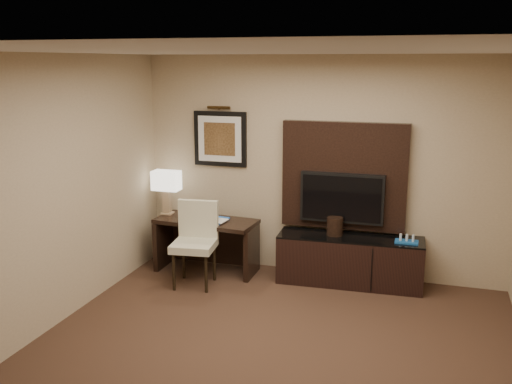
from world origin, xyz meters
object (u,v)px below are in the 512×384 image
at_px(desk, 207,245).
at_px(desk_chair, 194,245).
at_px(credenza, 350,260).
at_px(ice_bucket, 335,226).
at_px(table_lamp, 167,191).
at_px(desk_phone, 192,214).
at_px(tv, 342,198).
at_px(minibar_tray, 407,239).

distance_m(desk, desk_chair, 0.53).
bearing_deg(credenza, desk, -179.46).
distance_m(desk, ice_bucket, 1.65).
bearing_deg(table_lamp, ice_bucket, 0.46).
relative_size(desk_chair, table_lamp, 1.67).
bearing_deg(desk, desk_phone, 179.19).
bearing_deg(tv, ice_bucket, -113.41).
bearing_deg(tv, minibar_tray, -12.37).
height_order(desk, table_lamp, table_lamp).
height_order(table_lamp, minibar_tray, table_lamp).
relative_size(credenza, ice_bucket, 7.85).
xyz_separation_m(desk, ice_bucket, (1.61, 0.12, 0.36)).
relative_size(desk_phone, minibar_tray, 0.70).
relative_size(desk, desk_phone, 6.89).
xyz_separation_m(desk_chair, ice_bucket, (1.56, 0.61, 0.19)).
xyz_separation_m(credenza, table_lamp, (-2.38, -0.00, 0.69)).
relative_size(desk_phone, ice_bucket, 0.84).
bearing_deg(desk_phone, minibar_tray, 1.56).
distance_m(table_lamp, desk_phone, 0.47).
bearing_deg(credenza, desk_chair, -163.79).
bearing_deg(minibar_tray, desk, -178.41).
xyz_separation_m(desk_chair, table_lamp, (-0.63, 0.60, 0.47)).
xyz_separation_m(credenza, tv, (-0.14, 0.14, 0.73)).
bearing_deg(table_lamp, desk_phone, -11.52).
height_order(tv, desk_chair, tv).
relative_size(desk_chair, ice_bucket, 4.65).
bearing_deg(desk, credenza, 7.96).
relative_size(tv, desk_chair, 0.99).
bearing_deg(tv, desk, -171.78).
height_order(tv, desk_phone, tv).
height_order(credenza, desk_phone, desk_phone).
distance_m(desk_chair, desk_phone, 0.61).
distance_m(desk, credenza, 1.80).
bearing_deg(desk, minibar_tray, 6.37).
height_order(desk, tv, tv).
relative_size(credenza, desk_phone, 9.31).
height_order(ice_bucket, minibar_tray, ice_bucket).
height_order(tv, minibar_tray, tv).
bearing_deg(tv, desk_phone, -173.22).
xyz_separation_m(desk_chair, minibar_tray, (2.40, 0.57, 0.13)).
bearing_deg(table_lamp, tv, 3.63).
bearing_deg(desk, desk_chair, -80.00).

